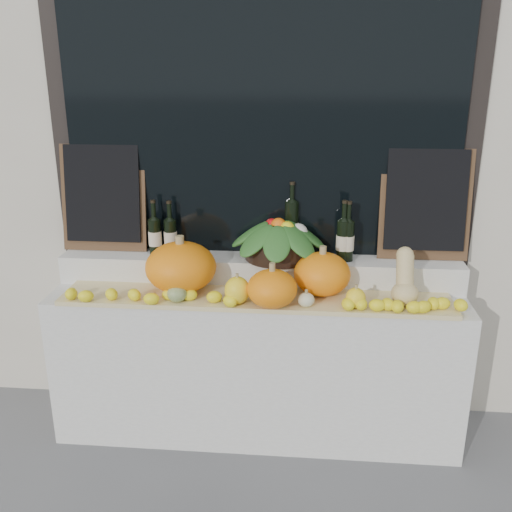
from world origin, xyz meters
TOP-DOWN VIEW (x-y plane):
  - storefront_facade at (0.00, 2.25)m, footprint 7.00×0.94m
  - display_sill at (0.00, 1.52)m, footprint 2.30×0.55m
  - rear_tier at (0.00, 1.68)m, footprint 2.30×0.25m
  - straw_bedding at (0.00, 1.40)m, footprint 2.10×0.32m
  - pumpkin_left at (-0.41, 1.45)m, footprint 0.44×0.44m
  - pumpkin_right at (0.36, 1.47)m, footprint 0.39×0.39m
  - pumpkin_center at (0.10, 1.28)m, footprint 0.33×0.33m
  - butternut_squash at (0.78, 1.39)m, footprint 0.14×0.21m
  - decorative_gourds at (0.03, 1.30)m, footprint 1.03×0.14m
  - lemon_heap at (0.00, 1.29)m, footprint 2.20×0.16m
  - produce_bowl at (0.11, 1.66)m, footprint 0.58×0.58m
  - wine_bottle_far_left at (-0.61, 1.68)m, footprint 0.08×0.08m
  - wine_bottle_near_left at (-0.52, 1.69)m, footprint 0.08×0.08m
  - wine_bottle_tall at (0.18, 1.75)m, footprint 0.08×0.08m
  - wine_bottle_near_right at (0.49, 1.65)m, footprint 0.08×0.08m
  - wine_bottle_far_right at (0.47, 1.65)m, footprint 0.08×0.08m
  - chalkboard_left at (-0.92, 1.74)m, footprint 0.50×0.11m
  - chalkboard_right at (0.92, 1.74)m, footprint 0.50×0.11m

SIDE VIEW (x-z plane):
  - display_sill at x=0.00m, z-range 0.00..0.88m
  - straw_bedding at x=0.00m, z-range 0.88..0.90m
  - lemon_heap at x=0.00m, z-range 0.91..0.97m
  - decorative_gourds at x=0.03m, z-range 0.88..1.04m
  - rear_tier at x=0.00m, z-range 0.88..1.04m
  - pumpkin_center at x=0.10m, z-range 0.91..1.10m
  - pumpkin_right at x=0.36m, z-range 0.91..1.14m
  - butternut_squash at x=0.78m, z-range 0.88..1.17m
  - pumpkin_left at x=-0.41m, z-range 0.91..1.18m
  - wine_bottle_near_left at x=-0.52m, z-range 0.99..1.30m
  - wine_bottle_far_left at x=-0.61m, z-range 0.99..1.31m
  - produce_bowl at x=0.11m, z-range 1.04..1.28m
  - wine_bottle_near_right at x=0.49m, z-range 0.99..1.33m
  - wine_bottle_far_right at x=0.47m, z-range 0.99..1.34m
  - wine_bottle_tall at x=0.18m, z-range 0.99..1.41m
  - chalkboard_left at x=-0.92m, z-range 1.05..1.67m
  - chalkboard_right at x=0.92m, z-range 1.05..1.67m
  - storefront_facade at x=0.00m, z-range 0.00..4.50m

